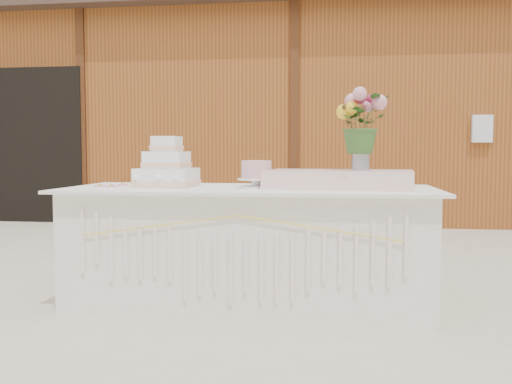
% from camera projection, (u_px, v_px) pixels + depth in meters
% --- Properties ---
extents(ground, '(80.00, 80.00, 0.00)m').
position_uv_depth(ground, '(250.00, 303.00, 3.77)').
color(ground, beige).
rests_on(ground, ground).
extents(barn, '(12.60, 4.60, 3.30)m').
position_uv_depth(barn, '(302.00, 112.00, 9.58)').
color(barn, brown).
rests_on(barn, ground).
extents(cake_table, '(2.40, 1.00, 0.77)m').
position_uv_depth(cake_table, '(250.00, 246.00, 3.74)').
color(cake_table, white).
rests_on(cake_table, ground).
extents(wedding_cake, '(0.38, 0.38, 0.34)m').
position_uv_depth(wedding_cake, '(167.00, 170.00, 3.81)').
color(wedding_cake, white).
rests_on(wedding_cake, cake_table).
extents(pink_cake_stand, '(0.25, 0.25, 0.18)m').
position_uv_depth(pink_cake_stand, '(256.00, 173.00, 3.66)').
color(pink_cake_stand, white).
rests_on(pink_cake_stand, cake_table).
extents(satin_runner, '(0.96, 0.62, 0.12)m').
position_uv_depth(satin_runner, '(339.00, 179.00, 3.65)').
color(satin_runner, beige).
rests_on(satin_runner, cake_table).
extents(flower_vase, '(0.11, 0.11, 0.15)m').
position_uv_depth(flower_vase, '(361.00, 158.00, 3.62)').
color(flower_vase, '#A9A9AD').
rests_on(flower_vase, satin_runner).
extents(bouquet, '(0.44, 0.44, 0.37)m').
position_uv_depth(bouquet, '(361.00, 117.00, 3.60)').
color(bouquet, '#345B24').
rests_on(bouquet, flower_vase).
extents(loose_flowers, '(0.28, 0.40, 0.02)m').
position_uv_depth(loose_flowers, '(115.00, 184.00, 3.91)').
color(loose_flowers, pink).
rests_on(loose_flowers, cake_table).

